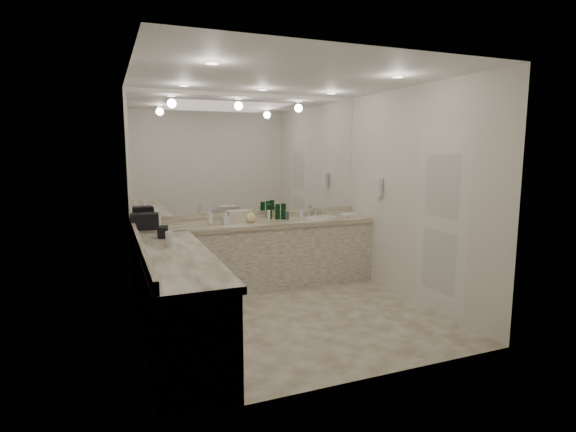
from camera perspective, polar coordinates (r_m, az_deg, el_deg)
name	(u,v)px	position (r m, az deg, el deg)	size (l,w,h in m)	color
floor	(292,317)	(5.14, 0.49, -12.65)	(3.20, 3.20, 0.00)	beige
ceiling	(292,76)	(4.86, 0.54, 17.31)	(3.20, 3.20, 0.00)	white
wall_back	(250,190)	(6.24, -4.80, 3.33)	(3.20, 0.02, 2.60)	silver
wall_left	(136,208)	(4.47, -18.78, 0.92)	(0.02, 3.00, 2.60)	silver
wall_right	(414,196)	(5.64, 15.71, 2.52)	(0.02, 3.00, 2.60)	silver
vanity_back_base	(258,257)	(6.10, -3.85, -5.16)	(3.20, 0.60, 0.84)	silver
vanity_back_top	(258,224)	(6.00, -3.86, -1.00)	(3.20, 0.64, 0.06)	beige
vanity_left_base	(176,304)	(4.40, -14.02, -10.76)	(0.60, 2.40, 0.84)	silver
vanity_left_top	(175,257)	(4.28, -14.10, -5.05)	(0.64, 2.42, 0.06)	beige
backsplash_back	(251,215)	(6.26, -4.70, 0.12)	(3.20, 0.04, 0.10)	beige
backsplash_left	(140,245)	(4.53, -18.32, -3.46)	(0.04, 3.00, 0.10)	beige
mirror_back	(250,155)	(6.20, -4.82, 7.70)	(3.12, 0.01, 1.55)	white
mirror_left	(135,158)	(4.44, -18.91, 7.02)	(0.01, 2.92, 1.55)	white
sink	(321,218)	(6.36, 4.26, -0.24)	(0.44, 0.44, 0.03)	white
faucet	(315,211)	(6.53, 3.45, 0.67)	(0.24, 0.16, 0.14)	silver
wall_phone	(379,187)	(6.18, 11.43, 3.61)	(0.06, 0.10, 0.24)	white
door	(441,222)	(5.28, 18.81, -0.74)	(0.02, 0.82, 2.10)	white
black_toiletry_bag	(145,222)	(5.65, -17.74, -0.70)	(0.32, 0.20, 0.19)	black
black_bag_spill	(163,232)	(5.09, -15.60, -2.00)	(0.09, 0.20, 0.11)	black
cream_cosmetic_case	(238,216)	(5.95, -6.33, -0.01)	(0.29, 0.18, 0.17)	beige
hand_towel	(349,215)	(6.57, 7.76, 0.18)	(0.22, 0.15, 0.04)	white
lotion_left	(169,239)	(4.58, -14.87, -2.79)	(0.07, 0.07, 0.16)	white
soap_bottle_a	(210,217)	(5.80, -9.89, -0.10)	(0.08, 0.08, 0.21)	white
soap_bottle_b	(226,218)	(5.82, -7.91, -0.23)	(0.07, 0.08, 0.17)	silver
soap_bottle_c	(251,215)	(5.92, -4.78, 0.08)	(0.15, 0.15, 0.19)	#F9E495
green_bottle_0	(278,212)	(6.18, -1.33, 0.56)	(0.07, 0.07, 0.21)	#0C4A20
green_bottle_1	(269,212)	(6.19, -2.37, 0.57)	(0.07, 0.07, 0.21)	#0C4A20
green_bottle_2	(283,211)	(6.17, -0.58, 0.60)	(0.07, 0.07, 0.22)	#0C4A20
amenity_bottle_0	(269,215)	(6.12, -2.45, 0.12)	(0.04, 0.04, 0.13)	white
amenity_bottle_1	(159,220)	(5.87, -16.06, -0.52)	(0.05, 0.05, 0.14)	white
amenity_bottle_2	(287,216)	(6.15, -0.13, 0.05)	(0.05, 0.05, 0.11)	#3F3F4C
amenity_bottle_3	(301,214)	(6.22, 1.72, 0.21)	(0.05, 0.05, 0.13)	silver
amenity_bottle_4	(231,219)	(5.94, -7.19, -0.32)	(0.04, 0.04, 0.11)	silver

